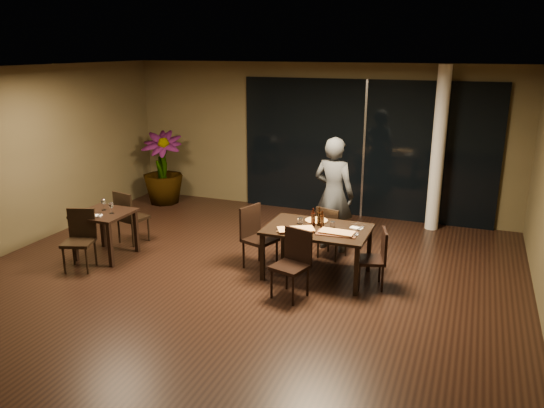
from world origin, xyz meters
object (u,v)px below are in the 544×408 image
(diner, at_px, (334,194))
(chair_main_near, at_px, (293,260))
(chair_main_right, at_px, (376,255))
(chair_side_far, at_px, (129,215))
(main_table, at_px, (317,233))
(bottle_b, at_px, (322,219))
(chair_main_far, at_px, (330,230))
(potted_plant, at_px, (162,168))
(chair_side_near, at_px, (80,236))
(bottle_a, at_px, (313,217))
(chair_main_left, at_px, (256,234))
(side_table, at_px, (105,220))
(bottle_c, at_px, (319,216))

(diner, bearing_deg, chair_main_near, 99.58)
(chair_main_right, distance_m, chair_side_far, 4.29)
(main_table, xyz_separation_m, diner, (-0.07, 1.14, 0.28))
(chair_side_far, bearing_deg, bottle_b, -168.59)
(chair_main_far, xyz_separation_m, diner, (-0.07, 0.42, 0.47))
(chair_main_right, relative_size, potted_plant, 0.55)
(chair_main_right, bearing_deg, diner, -158.62)
(chair_main_right, distance_m, chair_side_near, 4.44)
(bottle_a, bearing_deg, main_table, -30.00)
(potted_plant, bearing_deg, chair_main_far, -22.91)
(main_table, xyz_separation_m, chair_main_left, (-0.98, 0.00, -0.14))
(chair_main_near, relative_size, chair_side_near, 1.01)
(side_table, height_order, chair_main_far, chair_main_far)
(chair_main_left, height_order, chair_side_near, chair_main_left)
(side_table, bearing_deg, bottle_b, 8.57)
(chair_side_far, bearing_deg, potted_plant, -57.69)
(side_table, height_order, bottle_c, bottle_c)
(side_table, xyz_separation_m, potted_plant, (-0.82, 3.00, 0.15))
(chair_main_far, distance_m, bottle_b, 0.81)
(diner, distance_m, bottle_a, 1.10)
(chair_main_right, relative_size, bottle_b, 3.26)
(side_table, distance_m, potted_plant, 3.12)
(chair_side_far, distance_m, bottle_a, 3.34)
(chair_main_near, bearing_deg, bottle_b, 92.86)
(potted_plant, bearing_deg, chair_side_near, -77.78)
(chair_side_far, relative_size, diner, 0.49)
(chair_main_far, xyz_separation_m, chair_main_left, (-0.98, -0.72, 0.05))
(bottle_a, bearing_deg, chair_main_near, -92.15)
(chair_side_far, height_order, bottle_a, bottle_a)
(chair_main_left, xyz_separation_m, chair_main_right, (1.86, -0.08, -0.06))
(bottle_b, bearing_deg, chair_side_far, 178.17)
(potted_plant, bearing_deg, diner, -18.14)
(bottle_b, bearing_deg, bottle_a, 169.13)
(diner, xyz_separation_m, bottle_c, (0.06, -1.02, -0.06))
(chair_main_left, bearing_deg, side_table, 120.62)
(bottle_b, height_order, bottle_c, bottle_c)
(chair_main_left, height_order, bottle_a, bottle_a)
(chair_side_near, height_order, bottle_a, bottle_a)
(chair_side_near, bearing_deg, chair_main_left, 3.88)
(side_table, distance_m, bottle_b, 3.51)
(chair_main_left, bearing_deg, chair_main_far, -34.90)
(chair_main_left, xyz_separation_m, bottle_b, (1.04, 0.02, 0.35))
(chair_side_far, height_order, bottle_c, bottle_c)
(chair_main_left, xyz_separation_m, diner, (0.91, 1.14, 0.42))
(chair_main_far, bearing_deg, chair_side_near, 41.41)
(chair_main_far, bearing_deg, chair_main_near, 100.27)
(main_table, height_order, side_table, same)
(potted_plant, distance_m, bottle_a, 4.81)
(chair_side_near, xyz_separation_m, bottle_a, (3.38, 1.06, 0.37))
(diner, relative_size, bottle_a, 6.87)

